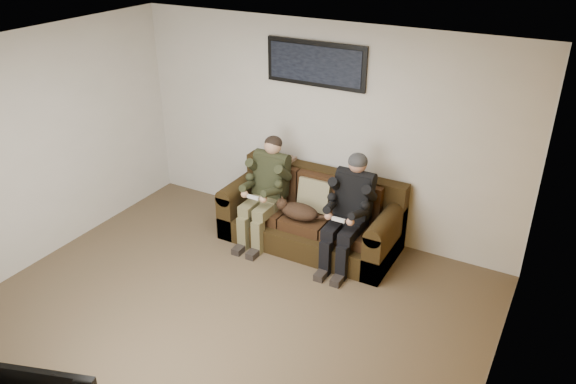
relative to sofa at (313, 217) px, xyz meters
The scene contains 13 objects.
floor 1.86m from the sofa, 93.59° to the right, with size 5.00×5.00×0.00m, color brown.
ceiling 2.92m from the sofa, 93.59° to the right, with size 5.00×5.00×0.00m, color silver.
wall_back 1.07m from the sofa, 105.12° to the left, with size 5.00×5.00×0.00m, color beige.
wall_left 3.33m from the sofa, 145.07° to the right, with size 4.50×4.50×0.00m, color beige.
wall_right 3.16m from the sofa, 37.43° to the right, with size 4.50×4.50×0.00m, color beige.
accent_wall_right 3.15m from the sofa, 37.55° to the right, with size 4.50×4.50×0.00m, color #B67412.
sofa is the anchor object (origin of this frame).
throw_pillow 0.29m from the sofa, 90.00° to the left, with size 0.41×0.12×0.39m, color #90855E.
throw_blanket 0.88m from the sofa, 157.46° to the left, with size 0.43×0.21×0.08m, color tan.
person_left 0.69m from the sofa, 162.01° to the right, with size 0.51×0.87×1.28m.
person_right 0.70m from the sofa, 17.95° to the right, with size 0.51×0.86×1.29m.
cat 0.34m from the sofa, 104.02° to the right, with size 0.66×0.26×0.24m.
framed_poster 1.83m from the sofa, 117.14° to the left, with size 1.25×0.05×0.52m.
Camera 1 is at (2.74, -3.54, 3.68)m, focal length 35.00 mm.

